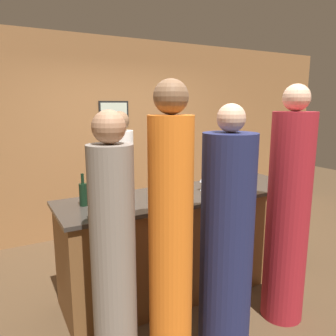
% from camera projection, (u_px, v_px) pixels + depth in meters
% --- Properties ---
extents(ground_plane, '(14.00, 14.00, 0.00)m').
position_uv_depth(ground_plane, '(187.00, 286.00, 3.44)').
color(ground_plane, '#4C3823').
extents(back_wall, '(8.00, 0.08, 2.80)m').
position_uv_depth(back_wall, '(119.00, 137.00, 4.83)').
color(back_wall, olive).
rests_on(back_wall, ground_plane).
extents(bar_counter, '(2.55, 0.75, 1.01)m').
position_uv_depth(bar_counter, '(187.00, 240.00, 3.34)').
color(bar_counter, brown).
rests_on(bar_counter, ground_plane).
extents(bartender, '(0.28, 0.28, 1.80)m').
position_uv_depth(bartender, '(122.00, 196.00, 3.69)').
color(bartender, silver).
rests_on(bartender, ground_plane).
extents(guest_0, '(0.40, 0.40, 1.89)m').
position_uv_depth(guest_0, '(227.00, 241.00, 2.45)').
color(guest_0, '#1E234C').
rests_on(guest_0, ground_plane).
extents(guest_1, '(0.36, 0.36, 2.04)m').
position_uv_depth(guest_1, '(288.00, 214.00, 2.79)').
color(guest_1, maroon).
rests_on(guest_1, ground_plane).
extents(guest_2, '(0.30, 0.30, 1.85)m').
position_uv_depth(guest_2, '(113.00, 257.00, 2.19)').
color(guest_2, gray).
rests_on(guest_2, ground_plane).
extents(guest_3, '(0.30, 0.30, 2.04)m').
position_uv_depth(guest_3, '(171.00, 240.00, 2.23)').
color(guest_3, orange).
rests_on(guest_3, ground_plane).
extents(wine_bottle_0, '(0.07, 0.07, 0.28)m').
position_uv_depth(wine_bottle_0, '(83.00, 194.00, 2.82)').
color(wine_bottle_0, black).
rests_on(wine_bottle_0, bar_counter).
extents(wine_bottle_1, '(0.07, 0.07, 0.30)m').
position_uv_depth(wine_bottle_1, '(241.00, 171.00, 3.68)').
color(wine_bottle_1, black).
rests_on(wine_bottle_1, bar_counter).
extents(wine_glass_0, '(0.08, 0.08, 0.14)m').
position_uv_depth(wine_glass_0, '(231.00, 182.00, 3.23)').
color(wine_glass_0, silver).
rests_on(wine_glass_0, bar_counter).
extents(wine_glass_1, '(0.06, 0.06, 0.15)m').
position_uv_depth(wine_glass_1, '(125.00, 198.00, 2.67)').
color(wine_glass_1, silver).
rests_on(wine_glass_1, bar_counter).
extents(wine_glass_2, '(0.07, 0.07, 0.15)m').
position_uv_depth(wine_glass_2, '(223.00, 183.00, 3.15)').
color(wine_glass_2, silver).
rests_on(wine_glass_2, bar_counter).
extents(wine_glass_3, '(0.07, 0.07, 0.16)m').
position_uv_depth(wine_glass_3, '(130.00, 189.00, 2.93)').
color(wine_glass_3, silver).
rests_on(wine_glass_3, bar_counter).
extents(wine_glass_4, '(0.08, 0.08, 0.16)m').
position_uv_depth(wine_glass_4, '(93.00, 203.00, 2.49)').
color(wine_glass_4, silver).
rests_on(wine_glass_4, bar_counter).
extents(wine_glass_5, '(0.07, 0.07, 0.15)m').
position_uv_depth(wine_glass_5, '(203.00, 180.00, 3.30)').
color(wine_glass_5, silver).
rests_on(wine_glass_5, bar_counter).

